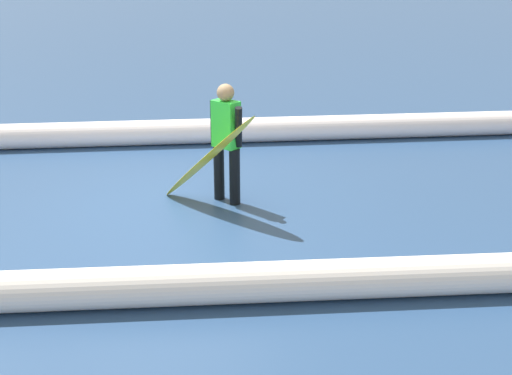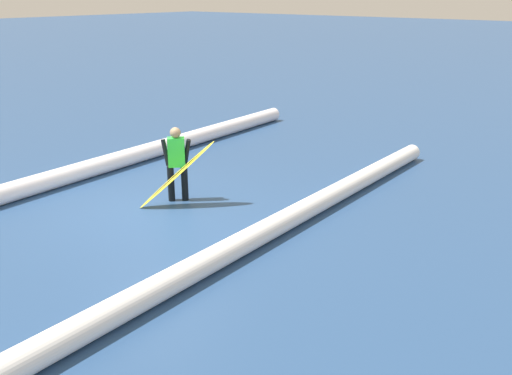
{
  "view_description": "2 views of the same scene",
  "coord_description": "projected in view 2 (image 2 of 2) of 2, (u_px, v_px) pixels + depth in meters",
  "views": [
    {
      "loc": [
        -0.58,
        8.24,
        3.25
      ],
      "look_at": [
        -1.01,
        1.32,
        0.7
      ],
      "focal_mm": 47.6,
      "sensor_mm": 36.0,
      "label": 1
    },
    {
      "loc": [
        6.56,
        7.92,
        4.12
      ],
      "look_at": [
        -0.86,
        1.88,
        0.69
      ],
      "focal_mm": 38.44,
      "sensor_mm": 36.0,
      "label": 2
    }
  ],
  "objects": [
    {
      "name": "ground_plane",
      "position": [
        155.0,
        211.0,
        10.89
      ],
      "size": [
        164.95,
        164.95,
        0.0
      ],
      "primitive_type": "plane",
      "color": "navy"
    },
    {
      "name": "surfer",
      "position": [
        177.0,
        160.0,
        11.17
      ],
      "size": [
        0.4,
        0.52,
        1.56
      ],
      "rotation": [
        0.0,
        0.0,
        5.51
      ],
      "color": "black",
      "rests_on": "ground_plane"
    },
    {
      "name": "surfboard",
      "position": [
        177.0,
        175.0,
        10.91
      ],
      "size": [
        1.33,
        1.28,
        1.37
      ],
      "color": "yellow",
      "rests_on": "ground_plane"
    },
    {
      "name": "wave_crest_foreground",
      "position": [
        103.0,
        165.0,
        13.11
      ],
      "size": [
        14.34,
        1.01,
        0.42
      ],
      "primitive_type": "cylinder",
      "rotation": [
        0.0,
        1.57,
        0.04
      ],
      "color": "white",
      "rests_on": "ground_plane"
    },
    {
      "name": "wave_crest_midground",
      "position": [
        115.0,
        311.0,
        7.12
      ],
      "size": [
        19.1,
        0.71,
        0.39
      ],
      "primitive_type": "cylinder",
      "rotation": [
        0.0,
        1.57,
        0.02
      ],
      "color": "white",
      "rests_on": "ground_plane"
    }
  ]
}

